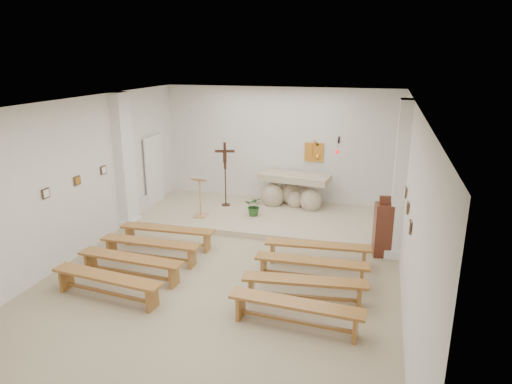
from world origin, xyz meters
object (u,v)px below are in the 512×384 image
(crucifix_stand, at_px, (225,170))
(bench_left_front, at_px, (168,232))
(bench_right_front, at_px, (318,249))
(bench_left_fourth, at_px, (107,281))
(bench_right_second, at_px, (312,265))
(donation_pedestal, at_px, (383,229))
(bench_right_third, at_px, (305,285))
(bench_left_third, at_px, (131,262))
(altar, at_px, (293,193))
(lectern, at_px, (200,197))
(bench_left_second, at_px, (150,246))
(bench_right_fourth, at_px, (296,309))

(crucifix_stand, bearing_deg, bench_left_front, -113.32)
(bench_right_front, xyz_separation_m, bench_left_fourth, (-3.55, -2.51, 0.00))
(bench_left_front, xyz_separation_m, bench_right_second, (3.55, -0.84, 0.00))
(donation_pedestal, xyz_separation_m, bench_right_third, (-1.33, -2.53, -0.26))
(bench_left_third, bearing_deg, crucifix_stand, 87.94)
(altar, height_order, donation_pedestal, donation_pedestal)
(bench_right_front, relative_size, bench_right_second, 1.01)
(lectern, bearing_deg, donation_pedestal, -13.40)
(altar, xyz_separation_m, bench_right_front, (1.20, -3.39, -0.19))
(bench_right_front, height_order, bench_left_third, same)
(altar, relative_size, bench_left_second, 0.92)
(crucifix_stand, bearing_deg, altar, 0.09)
(crucifix_stand, distance_m, bench_left_second, 3.85)
(altar, bearing_deg, bench_right_third, -68.61)
(bench_right_fourth, bearing_deg, bench_right_third, 93.72)
(bench_right_front, bearing_deg, bench_right_fourth, -94.52)
(crucifix_stand, distance_m, bench_right_second, 4.93)
(crucifix_stand, distance_m, bench_right_front, 4.33)
(bench_left_second, height_order, bench_right_second, same)
(donation_pedestal, distance_m, bench_right_front, 1.60)
(bench_left_front, height_order, bench_right_fourth, same)
(bench_left_second, distance_m, bench_left_third, 0.84)
(lectern, bearing_deg, bench_left_front, -95.52)
(crucifix_stand, bearing_deg, bench_right_second, -64.79)
(bench_left_front, relative_size, bench_right_fourth, 1.00)
(bench_left_second, bearing_deg, bench_left_third, -89.66)
(altar, relative_size, bench_right_front, 0.92)
(bench_left_second, bearing_deg, bench_left_fourth, -89.66)
(lectern, relative_size, bench_right_second, 0.50)
(bench_right_front, relative_size, bench_right_third, 1.00)
(crucifix_stand, relative_size, bench_right_second, 0.82)
(bench_left_front, bearing_deg, donation_pedestal, 7.72)
(altar, height_order, bench_right_front, altar)
(bench_right_front, height_order, bench_right_second, same)
(crucifix_stand, height_order, bench_right_second, crucifix_stand)
(lectern, distance_m, crucifix_stand, 1.26)
(donation_pedestal, bearing_deg, bench_left_front, 179.82)
(crucifix_stand, distance_m, bench_left_third, 4.67)
(crucifix_stand, height_order, bench_right_fourth, crucifix_stand)
(bench_left_fourth, bearing_deg, bench_left_second, 96.34)
(altar, bearing_deg, bench_right_second, -66.09)
(altar, distance_m, bench_left_second, 4.84)
(donation_pedestal, height_order, bench_right_third, donation_pedestal)
(altar, relative_size, bench_right_second, 0.92)
(bench_right_second, height_order, bench_right_third, same)
(bench_right_fourth, bearing_deg, bench_left_fourth, -176.28)
(crucifix_stand, xyz_separation_m, donation_pedestal, (4.43, -2.03, -0.60))
(bench_right_second, bearing_deg, bench_left_fourth, -156.23)
(bench_left_second, xyz_separation_m, bench_right_second, (3.55, 0.00, 0.00))
(donation_pedestal, height_order, bench_right_fourth, donation_pedestal)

